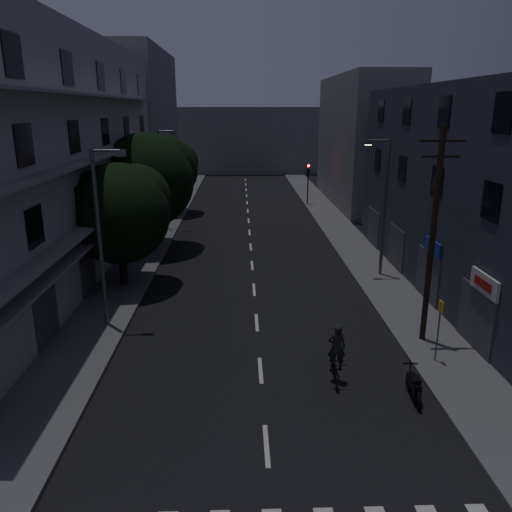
{
  "coord_description": "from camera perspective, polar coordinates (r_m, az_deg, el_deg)",
  "views": [
    {
      "loc": [
        -0.72,
        -10.77,
        9.73
      ],
      "look_at": [
        0.0,
        12.0,
        3.0
      ],
      "focal_mm": 35.0,
      "sensor_mm": 36.0,
      "label": 1
    }
  ],
  "objects": [
    {
      "name": "ground",
      "position": [
        37.07,
        -0.63,
        1.25
      ],
      "size": [
        160.0,
        160.0,
        0.0
      ],
      "primitive_type": "plane",
      "color": "black",
      "rests_on": "ground"
    },
    {
      "name": "sidewalk_left",
      "position": [
        37.66,
        -12.12,
        1.24
      ],
      "size": [
        3.0,
        90.0,
        0.15
      ],
      "primitive_type": "cube",
      "color": "#565659",
      "rests_on": "ground"
    },
    {
      "name": "sidewalk_right",
      "position": [
        37.95,
        10.77,
        1.43
      ],
      "size": [
        3.0,
        90.0,
        0.15
      ],
      "primitive_type": "cube",
      "color": "#565659",
      "rests_on": "ground"
    },
    {
      "name": "lane_markings",
      "position": [
        43.13,
        -0.81,
        3.43
      ],
      "size": [
        0.15,
        60.5,
        0.01
      ],
      "color": "beige",
      "rests_on": "ground"
    },
    {
      "name": "building_left",
      "position": [
        31.01,
        -23.47,
        10.07
      ],
      "size": [
        7.0,
        36.0,
        14.0
      ],
      "color": "#A7A7A2",
      "rests_on": "ground"
    },
    {
      "name": "building_right",
      "position": [
        28.15,
        25.22,
        6.25
      ],
      "size": [
        6.19,
        28.0,
        11.0
      ],
      "color": "#2D313D",
      "rests_on": "ground"
    },
    {
      "name": "building_far_left",
      "position": [
        59.86,
        -13.08,
        14.4
      ],
      "size": [
        6.0,
        20.0,
        16.0
      ],
      "primitive_type": "cube",
      "color": "slate",
      "rests_on": "ground"
    },
    {
      "name": "building_far_right",
      "position": [
        54.37,
        12.03,
        12.71
      ],
      "size": [
        6.0,
        20.0,
        13.0
      ],
      "primitive_type": "cube",
      "color": "slate",
      "rests_on": "ground"
    },
    {
      "name": "building_far_end",
      "position": [
        80.91,
        -1.33,
        13.11
      ],
      "size": [
        24.0,
        8.0,
        10.0
      ],
      "primitive_type": "cube",
      "color": "slate",
      "rests_on": "ground"
    },
    {
      "name": "tree_near",
      "position": [
        28.39,
        -15.27,
        5.13
      ],
      "size": [
        5.55,
        5.55,
        6.85
      ],
      "color": "black",
      "rests_on": "sidewalk_left"
    },
    {
      "name": "tree_mid",
      "position": [
        35.85,
        -12.3,
        8.83
      ],
      "size": [
        6.57,
        6.57,
        8.08
      ],
      "color": "black",
      "rests_on": "sidewalk_left"
    },
    {
      "name": "tree_far",
      "position": [
        48.33,
        -9.87,
        9.89
      ],
      "size": [
        5.48,
        5.48,
        6.77
      ],
      "color": "black",
      "rests_on": "sidewalk_left"
    },
    {
      "name": "traffic_signal_far_right",
      "position": [
        52.47,
        5.98,
        9.12
      ],
      "size": [
        0.28,
        0.37,
        4.1
      ],
      "color": "black",
      "rests_on": "sidewalk_right"
    },
    {
      "name": "traffic_signal_far_left",
      "position": [
        50.64,
        -8.46,
        8.77
      ],
      "size": [
        0.28,
        0.37,
        4.1
      ],
      "color": "black",
      "rests_on": "sidewalk_left"
    },
    {
      "name": "street_lamp_left_near",
      "position": [
        23.01,
        -17.25,
        2.82
      ],
      "size": [
        1.51,
        0.25,
        8.0
      ],
      "color": "slate",
      "rests_on": "sidewalk_left"
    },
    {
      "name": "street_lamp_right",
      "position": [
        29.98,
        14.33,
        6.1
      ],
      "size": [
        1.51,
        0.25,
        8.0
      ],
      "color": "#54555B",
      "rests_on": "sidewalk_right"
    },
    {
      "name": "street_lamp_left_far",
      "position": [
        41.9,
        -10.69,
        9.15
      ],
      "size": [
        1.51,
        0.25,
        8.0
      ],
      "color": "slate",
      "rests_on": "sidewalk_left"
    },
    {
      "name": "utility_pole",
      "position": [
        21.58,
        19.56,
        2.47
      ],
      "size": [
        1.8,
        0.24,
        9.0
      ],
      "color": "black",
      "rests_on": "sidewalk_right"
    },
    {
      "name": "bus_stop_sign",
      "position": [
        20.69,
        20.23,
        -6.89
      ],
      "size": [
        0.06,
        0.35,
        2.52
      ],
      "color": "#595B60",
      "rests_on": "sidewalk_right"
    },
    {
      "name": "motorcycle",
      "position": [
        18.72,
        17.58,
        -14.05
      ],
      "size": [
        0.54,
        1.86,
        1.19
      ],
      "rotation": [
        0.0,
        0.0,
        -0.07
      ],
      "color": "black",
      "rests_on": "ground"
    },
    {
      "name": "cyclist",
      "position": [
        19.01,
        9.11,
        -11.89
      ],
      "size": [
        0.78,
        1.85,
        2.28
      ],
      "rotation": [
        0.0,
        0.0,
        -0.08
      ],
      "color": "black",
      "rests_on": "ground"
    }
  ]
}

